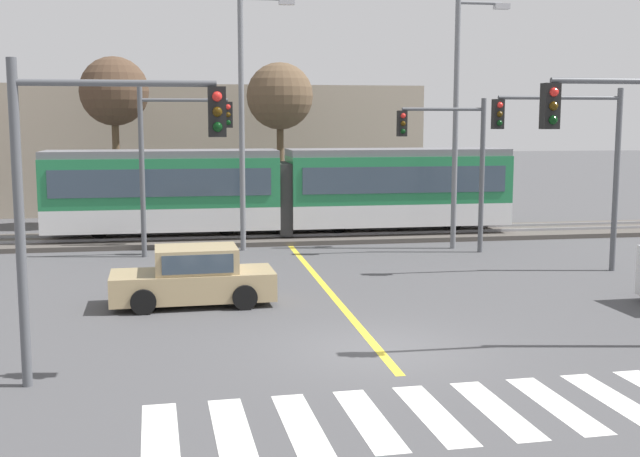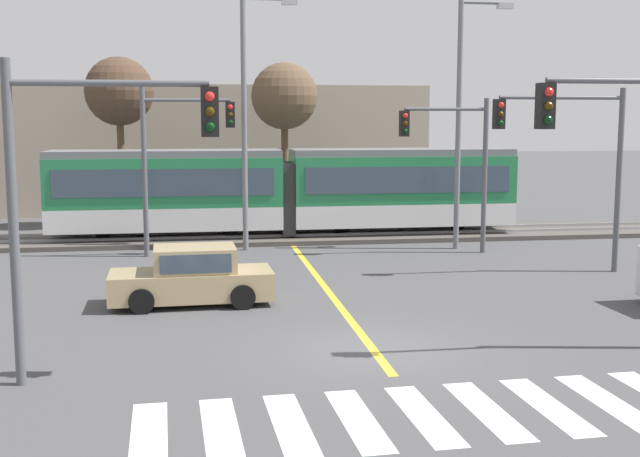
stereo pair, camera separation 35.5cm
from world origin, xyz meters
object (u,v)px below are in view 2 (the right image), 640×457
at_px(sedan_crossing, 192,278).
at_px(street_lamp_centre, 249,108).
at_px(traffic_light_far_right, 455,151).
at_px(traffic_light_mid_right, 576,148).
at_px(bare_tree_west, 119,93).
at_px(traffic_light_near_left, 85,171).
at_px(traffic_light_far_left, 175,146).
at_px(light_rail_tram, 286,188).
at_px(street_lamp_east, 463,110).
at_px(bare_tree_east, 284,97).

xyz_separation_m(sedan_crossing, street_lamp_centre, (2.08, 8.57, 4.51)).
relative_size(traffic_light_far_right, street_lamp_centre, 0.60).
relative_size(traffic_light_far_right, traffic_light_mid_right, 0.96).
relative_size(traffic_light_mid_right, bare_tree_west, 0.76).
bearing_deg(traffic_light_near_left, traffic_light_far_right, 49.02).
bearing_deg(traffic_light_mid_right, traffic_light_far_right, 121.07).
distance_m(traffic_light_far_left, traffic_light_far_right, 9.89).
height_order(light_rail_tram, street_lamp_east, street_lamp_east).
distance_m(traffic_light_mid_right, street_lamp_east, 5.64).
xyz_separation_m(street_lamp_east, bare_tree_east, (-5.68, 8.38, 0.64)).
distance_m(traffic_light_far_left, traffic_light_near_left, 13.78).
xyz_separation_m(street_lamp_centre, street_lamp_east, (7.80, -0.86, -0.05)).
height_order(traffic_light_far_right, street_lamp_east, street_lamp_east).
bearing_deg(bare_tree_west, sedan_crossing, -78.87).
distance_m(sedan_crossing, traffic_light_mid_right, 12.47).
height_order(bare_tree_west, bare_tree_east, bare_tree_west).
xyz_separation_m(light_rail_tram, sedan_crossing, (-3.72, -11.18, -1.35)).
distance_m(street_lamp_east, bare_tree_east, 10.14).
xyz_separation_m(traffic_light_near_left, street_lamp_east, (11.67, 13.76, 1.27)).
relative_size(light_rail_tram, bare_tree_east, 2.51).
height_order(sedan_crossing, street_lamp_centre, street_lamp_centre).
bearing_deg(traffic_light_far_left, traffic_light_far_right, -5.72).
bearing_deg(traffic_light_near_left, street_lamp_centre, 75.16).
bearing_deg(street_lamp_centre, street_lamp_east, -6.26).
height_order(light_rail_tram, sedan_crossing, light_rail_tram).
bearing_deg(street_lamp_east, traffic_light_far_right, -120.68).
bearing_deg(traffic_light_far_left, light_rail_tram, 39.29).
bearing_deg(street_lamp_east, bare_tree_west, 147.44).
height_order(sedan_crossing, bare_tree_west, bare_tree_west).
bearing_deg(light_rail_tram, sedan_crossing, -108.39).
distance_m(traffic_light_far_right, bare_tree_west, 15.72).
distance_m(sedan_crossing, street_lamp_centre, 9.90).
bearing_deg(traffic_light_far_right, light_rail_tram, 141.16).
bearing_deg(bare_tree_east, street_lamp_centre, -105.75).
distance_m(street_lamp_centre, street_lamp_east, 7.85).
bearing_deg(traffic_light_near_left, street_lamp_east, 49.69).
bearing_deg(traffic_light_far_left, traffic_light_near_left, -95.13).
bearing_deg(bare_tree_east, light_rail_tram, -95.71).
height_order(light_rail_tram, traffic_light_far_right, traffic_light_far_right).
relative_size(street_lamp_centre, street_lamp_east, 1.01).
relative_size(traffic_light_far_left, traffic_light_near_left, 1.03).
relative_size(sedan_crossing, traffic_light_far_left, 0.71).
xyz_separation_m(traffic_light_far_right, street_lamp_east, (0.60, 1.02, 1.49)).
height_order(light_rail_tram, traffic_light_mid_right, traffic_light_mid_right).
xyz_separation_m(sedan_crossing, traffic_light_near_left, (-1.79, -6.05, 3.18)).
height_order(street_lamp_centre, street_lamp_east, street_lamp_centre).
distance_m(sedan_crossing, traffic_light_far_left, 8.34).
xyz_separation_m(light_rail_tram, street_lamp_centre, (-1.63, -2.61, 3.16)).
bearing_deg(street_lamp_east, traffic_light_far_left, -179.84).
height_order(light_rail_tram, bare_tree_west, bare_tree_west).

